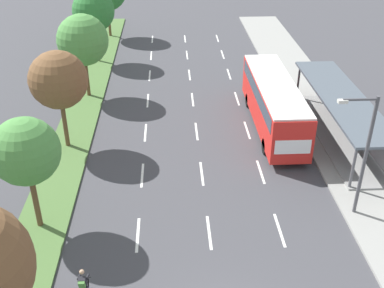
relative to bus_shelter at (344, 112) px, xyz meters
The scene contains 12 objects.
median_strip 18.48m from the bus_shelter, 165.79° to the left, with size 2.60×52.00×0.12m, color #4C7038.
sidewalk_right 4.87m from the bus_shelter, 93.56° to the left, with size 4.50×52.00×0.15m, color gray.
lane_divider_left 13.23m from the bus_shelter, behind, with size 0.14×44.64×0.01m.
lane_divider_center 9.80m from the bus_shelter, behind, with size 0.14×44.64×0.01m.
lane_divider_right 6.45m from the bus_shelter, 167.51° to the left, with size 0.14×44.64×0.01m.
bus_shelter is the anchor object (origin of this frame).
bus 4.61m from the bus_shelter, 158.47° to the left, with size 2.54×11.29×3.37m.
median_tree_second 19.90m from the bus_shelter, 155.15° to the right, with size 3.20×3.20×5.84m.
median_tree_third 18.16m from the bus_shelter, behind, with size 3.55×3.55×6.27m.
median_tree_fourth 19.48m from the bus_shelter, 156.64° to the left, with size 3.86×3.86×6.39m.
median_tree_fifth 23.96m from the bus_shelter, 138.94° to the left, with size 3.77×3.77×6.54m.
streetlight 8.62m from the bus_shelter, 104.60° to the right, with size 1.91×0.24×6.50m.
Camera 1 is at (-1.75, -11.53, 15.25)m, focal length 43.96 mm.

